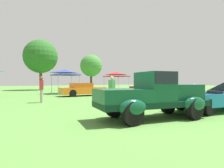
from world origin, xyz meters
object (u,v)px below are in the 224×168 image
(feature_pickup_truck, at_px, (153,95))
(spectator_by_row, at_px, (112,89))
(neighbor_convertible, at_px, (216,98))
(canopy_tent_center_field, at_px, (65,72))
(spectator_near_truck, at_px, (41,88))
(show_car_burgundy, at_px, (146,88))
(spectator_far_side, at_px, (145,86))
(show_car_orange, at_px, (83,90))
(canopy_tent_right_field, at_px, (116,74))

(feature_pickup_truck, xyz_separation_m, spectator_by_row, (1.33, 4.67, 0.05))
(neighbor_convertible, xyz_separation_m, canopy_tent_center_field, (-1.54, 15.84, 1.84))
(feature_pickup_truck, xyz_separation_m, neighbor_convertible, (3.74, -0.39, -0.28))
(feature_pickup_truck, height_order, neighbor_convertible, feature_pickup_truck)
(spectator_near_truck, bearing_deg, neighbor_convertible, -53.65)
(feature_pickup_truck, height_order, spectator_by_row, feature_pickup_truck)
(show_car_burgundy, xyz_separation_m, spectator_far_side, (-2.90, -2.83, 0.31))
(canopy_tent_center_field, bearing_deg, spectator_near_truck, -119.09)
(show_car_burgundy, bearing_deg, spectator_by_row, -144.31)
(feature_pickup_truck, xyz_separation_m, spectator_near_truck, (-2.15, 7.62, 0.05))
(feature_pickup_truck, relative_size, show_car_orange, 1.01)
(feature_pickup_truck, distance_m, spectator_far_side, 11.87)
(spectator_near_truck, bearing_deg, canopy_tent_right_field, 36.07)
(show_car_burgundy, height_order, spectator_far_side, spectator_far_side)
(feature_pickup_truck, bearing_deg, spectator_by_row, 74.12)
(show_car_burgundy, bearing_deg, show_car_orange, -178.17)
(feature_pickup_truck, xyz_separation_m, canopy_tent_center_field, (2.20, 15.45, 1.56))
(neighbor_convertible, relative_size, show_car_burgundy, 1.02)
(show_car_orange, height_order, spectator_near_truck, spectator_near_truck)
(feature_pickup_truck, height_order, canopy_tent_center_field, canopy_tent_center_field)
(spectator_near_truck, distance_m, spectator_far_side, 10.25)
(feature_pickup_truck, distance_m, spectator_near_truck, 7.92)
(feature_pickup_truck, relative_size, show_car_burgundy, 1.01)
(neighbor_convertible, height_order, show_car_orange, neighbor_convertible)
(show_car_orange, height_order, spectator_far_side, spectator_far_side)
(show_car_burgundy, height_order, spectator_by_row, spectator_by_row)
(spectator_near_truck, xyz_separation_m, spectator_far_side, (10.19, 1.13, 0.00))
(canopy_tent_right_field, bearing_deg, show_car_burgundy, -78.73)
(show_car_orange, bearing_deg, spectator_far_side, -24.54)
(feature_pickup_truck, xyz_separation_m, spectator_far_side, (8.03, 8.74, 0.05))
(neighbor_convertible, height_order, canopy_tent_center_field, canopy_tent_center_field)
(show_car_orange, distance_m, canopy_tent_center_field, 4.54)
(neighbor_convertible, relative_size, spectator_far_side, 2.61)
(neighbor_convertible, bearing_deg, spectator_far_side, 64.84)
(spectator_by_row, bearing_deg, spectator_far_side, 31.28)
(show_car_burgundy, relative_size, spectator_near_truck, 2.56)
(neighbor_convertible, height_order, spectator_near_truck, spectator_near_truck)
(show_car_orange, relative_size, spectator_near_truck, 2.56)
(canopy_tent_center_field, distance_m, canopy_tent_right_field, 7.83)
(spectator_near_truck, relative_size, spectator_by_row, 1.00)
(spectator_far_side, bearing_deg, canopy_tent_center_field, 131.00)
(canopy_tent_right_field, bearing_deg, show_car_orange, -145.64)
(spectator_near_truck, distance_m, spectator_by_row, 4.56)
(show_car_orange, bearing_deg, feature_pickup_truck, -102.17)
(spectator_far_side, bearing_deg, spectator_near_truck, -173.69)
(spectator_far_side, bearing_deg, canopy_tent_right_field, 75.92)
(show_car_burgundy, bearing_deg, spectator_near_truck, -163.20)
(neighbor_convertible, bearing_deg, canopy_tent_right_field, 69.71)
(neighbor_convertible, bearing_deg, canopy_tent_center_field, 95.54)
(spectator_by_row, bearing_deg, neighbor_convertible, -64.51)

